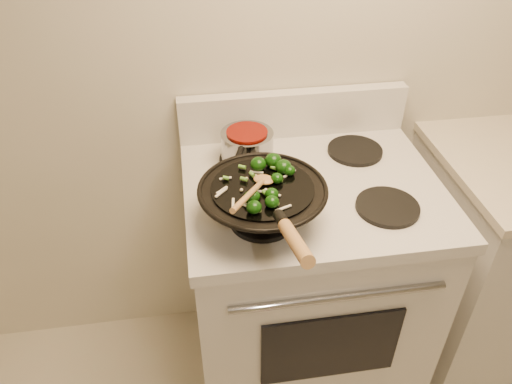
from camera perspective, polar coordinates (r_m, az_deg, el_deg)
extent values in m
plane|color=beige|center=(1.70, 12.52, 18.76)|extent=(3.50, 0.00, 3.50)
cube|color=silver|center=(1.85, 5.46, -11.13)|extent=(0.76, 0.64, 0.88)
cube|color=silver|center=(1.54, 6.45, 0.35)|extent=(0.78, 0.66, 0.04)
cube|color=silver|center=(1.73, 4.27, 8.95)|extent=(0.78, 0.05, 0.16)
cylinder|color=gray|center=(1.39, 9.44, -11.81)|extent=(0.60, 0.02, 0.02)
cube|color=black|center=(1.57, 8.51, -17.19)|extent=(0.42, 0.01, 0.28)
cylinder|color=black|center=(1.37, 0.73, -3.15)|extent=(0.18, 0.18, 0.01)
cylinder|color=black|center=(1.46, 14.80, -1.66)|extent=(0.18, 0.18, 0.01)
cylinder|color=black|center=(1.61, -1.00, 3.72)|extent=(0.18, 0.18, 0.01)
cylinder|color=black|center=(1.69, 11.24, 4.67)|extent=(0.18, 0.18, 0.01)
torus|color=black|center=(1.31, 0.76, 0.36)|extent=(0.34, 0.34, 0.01)
cylinder|color=black|center=(1.30, 0.76, 0.47)|extent=(0.27, 0.27, 0.01)
cylinder|color=black|center=(1.12, 2.89, -3.08)|extent=(0.03, 0.06, 0.04)
cylinder|color=#AC7B44|center=(1.02, 4.54, -5.74)|extent=(0.04, 0.18, 0.08)
ellipsoid|color=#0D3307|center=(1.21, -0.24, -1.73)|extent=(0.04, 0.04, 0.03)
cylinder|color=#5C8B32|center=(1.22, 0.30, -2.03)|extent=(0.01, 0.02, 0.01)
ellipsoid|color=#0D3307|center=(1.24, -0.66, -0.63)|extent=(0.04, 0.04, 0.03)
ellipsoid|color=#0D3307|center=(1.34, 3.83, 2.47)|extent=(0.03, 0.03, 0.03)
ellipsoid|color=#0D3307|center=(1.23, 1.82, -1.11)|extent=(0.04, 0.04, 0.03)
cylinder|color=#5C8B32|center=(1.24, 2.31, -1.37)|extent=(0.02, 0.01, 0.01)
ellipsoid|color=#0D3307|center=(1.36, 0.26, 3.23)|extent=(0.04, 0.04, 0.04)
ellipsoid|color=#0D3307|center=(1.26, 1.81, -0.23)|extent=(0.04, 0.04, 0.03)
ellipsoid|color=#0D3307|center=(1.37, 1.97, 3.66)|extent=(0.05, 0.05, 0.04)
cylinder|color=#5C8B32|center=(1.38, 2.53, 3.27)|extent=(0.01, 0.02, 0.01)
ellipsoid|color=#0D3307|center=(1.25, -0.33, -0.48)|extent=(0.04, 0.04, 0.03)
ellipsoid|color=#0D3307|center=(1.35, 3.14, 2.92)|extent=(0.04, 0.04, 0.04)
ellipsoid|color=#0D3307|center=(1.31, 2.40, 1.59)|extent=(0.03, 0.03, 0.03)
cylinder|color=#5C8B32|center=(1.32, 2.82, 1.37)|extent=(0.02, 0.01, 0.01)
cube|color=white|center=(1.28, 1.91, -0.06)|extent=(0.04, 0.04, 0.00)
cube|color=white|center=(1.35, 3.85, 2.11)|extent=(0.04, 0.03, 0.00)
cube|color=white|center=(1.28, -4.01, -0.08)|extent=(0.04, 0.04, 0.00)
cube|color=white|center=(1.23, 3.16, -1.85)|extent=(0.04, 0.02, 0.00)
cube|color=white|center=(1.33, -3.51, 1.57)|extent=(0.03, 0.01, 0.00)
cube|color=white|center=(1.29, -3.92, 0.21)|extent=(0.03, 0.03, 0.00)
cube|color=white|center=(1.24, -2.63, -1.38)|extent=(0.01, 0.05, 0.00)
cube|color=white|center=(1.35, 0.07, 2.27)|extent=(0.04, 0.02, 0.00)
cube|color=white|center=(1.24, -1.10, -1.61)|extent=(0.03, 0.03, 0.00)
cube|color=white|center=(1.28, 1.05, -0.05)|extent=(0.04, 0.03, 0.00)
cube|color=white|center=(1.24, -1.05, -1.61)|extent=(0.01, 0.04, 0.00)
cylinder|color=#559430|center=(1.36, 2.07, 2.78)|extent=(0.02, 0.03, 0.01)
cylinder|color=#559430|center=(1.25, -0.79, -0.90)|extent=(0.02, 0.02, 0.01)
cylinder|color=#559430|center=(1.36, -1.59, 2.88)|extent=(0.01, 0.02, 0.01)
cylinder|color=#559430|center=(1.27, 1.06, -0.13)|extent=(0.02, 0.02, 0.02)
cylinder|color=#559430|center=(1.33, -0.45, 2.04)|extent=(0.02, 0.02, 0.01)
cylinder|color=#559430|center=(1.32, -1.41, 1.49)|extent=(0.02, 0.02, 0.01)
cylinder|color=#559430|center=(1.32, -3.48, 1.62)|extent=(0.02, 0.03, 0.02)
sphere|color=beige|center=(1.29, -1.68, 0.23)|extent=(0.01, 0.01, 0.01)
sphere|color=beige|center=(1.25, 2.08, -1.08)|extent=(0.01, 0.01, 0.01)
sphere|color=beige|center=(1.33, -1.08, 1.54)|extent=(0.01, 0.01, 0.01)
sphere|color=beige|center=(1.34, -0.03, 1.85)|extent=(0.01, 0.01, 0.01)
ellipsoid|color=#AC7B44|center=(1.31, 0.89, 1.44)|extent=(0.07, 0.06, 0.02)
cylinder|color=#AC7B44|center=(1.20, -0.79, -0.29)|extent=(0.12, 0.21, 0.08)
cylinder|color=gray|center=(1.58, -1.02, 5.32)|extent=(0.17, 0.17, 0.09)
cylinder|color=#650B04|center=(1.55, -1.04, 6.86)|extent=(0.13, 0.13, 0.01)
cylinder|color=black|center=(1.45, -2.09, 3.96)|extent=(0.05, 0.10, 0.02)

